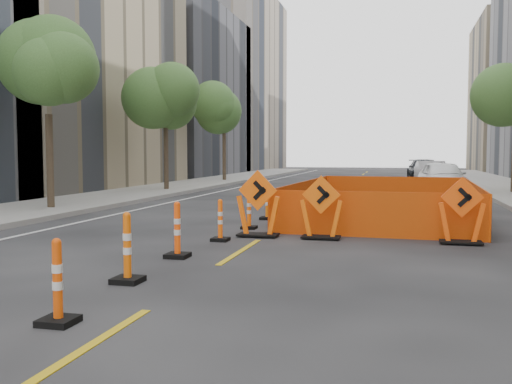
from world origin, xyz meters
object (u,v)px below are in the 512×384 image
(channelizer_4, at_px, (177,230))
(channelizer_6, at_px, (249,210))
(parked_car_near, at_px, (442,178))
(parked_car_mid, at_px, (431,173))
(channelizer_3, at_px, (127,247))
(channelizer_5, at_px, (220,220))
(channelizer_7, at_px, (267,202))
(chevron_sign_left, at_px, (258,204))
(parked_car_far, at_px, (424,170))
(chevron_sign_center, at_px, (321,207))
(channelizer_2, at_px, (57,281))
(chevron_sign_right, at_px, (462,211))

(channelizer_4, height_order, channelizer_6, channelizer_4)
(parked_car_near, bearing_deg, parked_car_mid, 84.95)
(channelizer_3, bearing_deg, channelizer_5, 88.22)
(channelizer_7, height_order, chevron_sign_left, chevron_sign_left)
(parked_car_near, height_order, parked_car_mid, parked_car_near)
(channelizer_4, xyz_separation_m, parked_car_far, (5.84, 31.62, 0.22))
(chevron_sign_center, bearing_deg, channelizer_3, -110.01)
(channelizer_2, height_order, parked_car_far, parked_car_far)
(channelizer_7, bearing_deg, parked_car_mid, 73.62)
(channelizer_5, xyz_separation_m, parked_car_mid, (5.89, 23.98, 0.26))
(chevron_sign_right, bearing_deg, channelizer_4, -152.56)
(channelizer_6, bearing_deg, chevron_sign_center, -32.07)
(chevron_sign_center, bearing_deg, channelizer_6, 152.07)
(channelizer_3, distance_m, chevron_sign_center, 5.68)
(channelizer_6, xyz_separation_m, chevron_sign_left, (0.57, -1.33, 0.31))
(channelizer_7, height_order, chevron_sign_center, chevron_sign_center)
(channelizer_7, distance_m, chevron_sign_right, 6.23)
(channelizer_4, distance_m, channelizer_7, 6.49)
(channelizer_7, bearing_deg, channelizer_4, -92.53)
(channelizer_6, bearing_deg, channelizer_3, -92.16)
(channelizer_5, bearing_deg, chevron_sign_center, 21.40)
(channelizer_4, relative_size, parked_car_near, 0.23)
(chevron_sign_center, distance_m, chevron_sign_right, 3.09)
(chevron_sign_left, relative_size, chevron_sign_right, 1.07)
(channelizer_5, xyz_separation_m, chevron_sign_left, (0.68, 0.84, 0.32))
(channelizer_7, distance_m, parked_car_mid, 20.49)
(channelizer_2, relative_size, parked_car_far, 0.20)
(chevron_sign_right, bearing_deg, channelizer_5, -172.29)
(chevron_sign_left, relative_size, chevron_sign_center, 1.08)
(channelizer_4, relative_size, channelizer_5, 1.13)
(channelizer_3, distance_m, parked_car_near, 21.40)
(channelizer_2, xyz_separation_m, channelizer_6, (0.05, 8.64, -0.02))
(chevron_sign_right, bearing_deg, channelizer_2, -126.93)
(channelizer_7, relative_size, parked_car_far, 0.20)
(channelizer_4, distance_m, parked_car_near, 19.35)
(channelizer_2, bearing_deg, chevron_sign_center, 73.84)
(channelizer_3, xyz_separation_m, parked_car_mid, (6.02, 28.30, 0.19))
(channelizer_5, relative_size, channelizer_6, 0.98)
(chevron_sign_left, height_order, parked_car_near, parked_car_near)
(channelizer_4, distance_m, channelizer_5, 2.17)
(channelizer_5, distance_m, chevron_sign_left, 1.12)
(channelizer_3, relative_size, channelizer_6, 1.13)
(channelizer_7, distance_m, chevron_sign_left, 3.54)
(channelizer_2, relative_size, channelizer_3, 0.93)
(channelizer_4, xyz_separation_m, channelizer_7, (0.29, 6.48, -0.02))
(channelizer_7, height_order, parked_car_far, parked_car_far)
(channelizer_7, distance_m, parked_car_far, 25.75)
(channelizer_2, bearing_deg, chevron_sign_left, 85.16)
(chevron_sign_left, xyz_separation_m, chevron_sign_center, (1.51, 0.02, -0.06))
(channelizer_2, bearing_deg, channelizer_3, 95.19)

